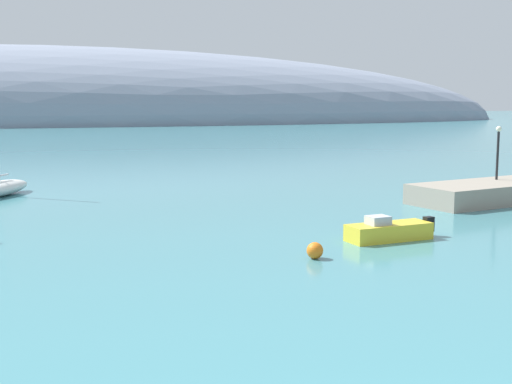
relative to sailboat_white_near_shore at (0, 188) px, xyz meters
name	(u,v)px	position (x,y,z in m)	size (l,w,h in m)	color
distant_ridge	(26,123)	(-5.02, 144.58, -0.57)	(281.08, 69.27, 40.77)	gray
sailboat_white_near_shore	(0,188)	(0.00, 0.00, 0.00)	(4.52, 6.33, 8.59)	white
motorboat_yellow_outer	(389,231)	(18.59, -20.27, -0.14)	(4.60, 1.99, 1.18)	yellow
mooring_buoy_orange	(315,251)	(13.96, -22.84, -0.23)	(0.69, 0.69, 0.69)	orange
harbor_lamp_post	(498,146)	(31.39, -10.17, 2.89)	(0.36, 0.36, 3.49)	black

